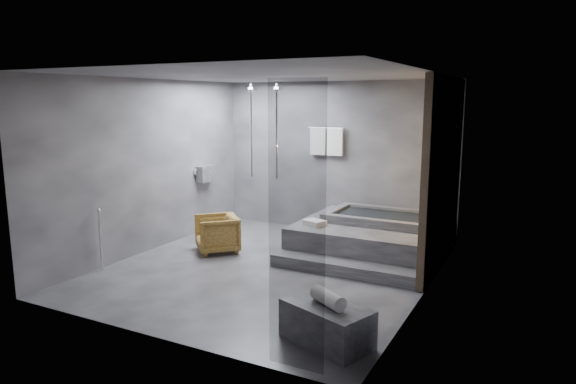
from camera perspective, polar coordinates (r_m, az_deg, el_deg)
The scene contains 7 objects.
room at distance 7.35m, azimuth 1.54°, elevation 4.48°, with size 5.00×5.04×2.82m.
tub_deck at distance 8.49m, azimuth 9.08°, elevation -5.05°, with size 2.20×2.00×0.50m, color #373739.
tub_step at distance 7.47m, azimuth 6.15°, elevation -8.40°, with size 2.20×0.36×0.18m, color #373739.
concrete_bench at distance 5.44m, azimuth 4.33°, elevation -14.40°, with size 0.92×0.51×0.41m, color #363639.
driftwood_chair at distance 8.50m, azimuth -7.89°, elevation -4.61°, with size 0.65×0.67×0.61m, color #4F3613.
rolled_towel at distance 5.31m, azimuth 4.46°, elevation -11.68°, with size 0.15×0.15×0.43m, color white.
deck_towel at distance 8.16m, azimuth 2.97°, elevation -3.42°, with size 0.33×0.24×0.09m, color silver.
Camera 1 is at (3.58, -6.34, 2.47)m, focal length 32.00 mm.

